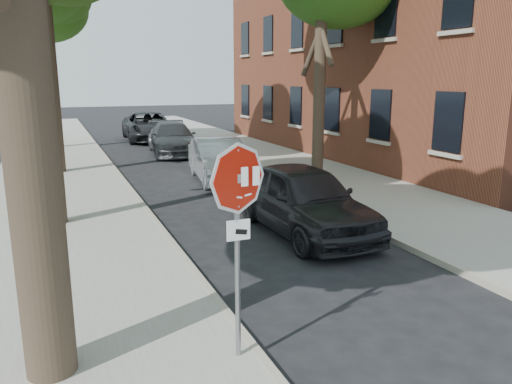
# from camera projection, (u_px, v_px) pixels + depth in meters

# --- Properties ---
(ground) EXTENTS (120.00, 120.00, 0.00)m
(ground) POSITION_uv_depth(u_px,v_px,m) (290.00, 352.00, 6.37)
(ground) COLOR black
(ground) RESTS_ON ground
(sidewalk_left) EXTENTS (4.00, 55.00, 0.12)m
(sidewalk_left) POSITION_uv_depth(u_px,v_px,m) (58.00, 184.00, 16.24)
(sidewalk_left) COLOR gray
(sidewalk_left) RESTS_ON ground
(sidewalk_right) EXTENTS (4.00, 55.00, 0.12)m
(sidewalk_right) POSITION_uv_depth(u_px,v_px,m) (292.00, 167.00, 19.40)
(sidewalk_right) COLOR gray
(sidewalk_right) RESTS_ON ground
(curb_left) EXTENTS (0.12, 55.00, 0.13)m
(curb_left) POSITION_uv_depth(u_px,v_px,m) (122.00, 179.00, 17.00)
(curb_left) COLOR #9E9384
(curb_left) RESTS_ON ground
(curb_right) EXTENTS (0.12, 55.00, 0.13)m
(curb_right) POSITION_uv_depth(u_px,v_px,m) (243.00, 170.00, 18.64)
(curb_right) COLOR #9E9384
(curb_right) RESTS_ON ground
(stop_sign) EXTENTS (0.76, 0.34, 2.61)m
(stop_sign) POSITION_uv_depth(u_px,v_px,m) (238.00, 210.00, 5.65)
(stop_sign) COLOR gray
(stop_sign) RESTS_ON sidewalk_left
(car_a) EXTENTS (1.89, 4.58, 1.55)m
(car_a) POSITION_uv_depth(u_px,v_px,m) (303.00, 199.00, 11.15)
(car_a) COLOR black
(car_a) RESTS_ON ground
(car_b) EXTENTS (2.02, 4.48, 1.43)m
(car_b) POSITION_uv_depth(u_px,v_px,m) (219.00, 160.00, 16.80)
(car_b) COLOR #AEB1B6
(car_b) RESTS_ON ground
(car_c) EXTENTS (2.45, 5.07, 1.42)m
(car_c) POSITION_uv_depth(u_px,v_px,m) (172.00, 138.00, 22.94)
(car_c) COLOR #525358
(car_c) RESTS_ON ground
(car_d) EXTENTS (2.87, 5.75, 1.57)m
(car_d) POSITION_uv_depth(u_px,v_px,m) (149.00, 126.00, 27.93)
(car_d) COLOR black
(car_d) RESTS_ON ground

